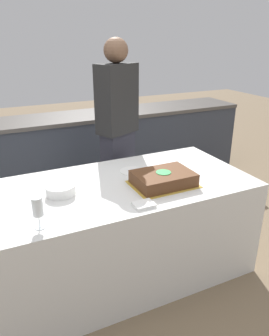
{
  "coord_description": "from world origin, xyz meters",
  "views": [
    {
      "loc": [
        -0.77,
        -1.96,
        1.75
      ],
      "look_at": [
        0.16,
        0.0,
        0.86
      ],
      "focal_mm": 35.0,
      "sensor_mm": 36.0,
      "label": 1
    }
  ],
  "objects": [
    {
      "name": "ground_plane",
      "position": [
        0.0,
        0.0,
        0.0
      ],
      "size": [
        14.0,
        14.0,
        0.0
      ],
      "primitive_type": "plane",
      "color": "#7A664C"
    },
    {
      "name": "back_counter",
      "position": [
        0.0,
        1.54,
        0.46
      ],
      "size": [
        4.4,
        0.58,
        0.92
      ],
      "color": "#333842",
      "rests_on": "ground_plane"
    },
    {
      "name": "dining_table",
      "position": [
        0.0,
        0.0,
        0.38
      ],
      "size": [
        1.99,
        0.93,
        0.76
      ],
      "color": "silver",
      "rests_on": "ground_plane"
    },
    {
      "name": "cake",
      "position": [
        0.31,
        -0.15,
        0.81
      ],
      "size": [
        0.45,
        0.33,
        0.1
      ],
      "color": "gold",
      "rests_on": "dining_table"
    },
    {
      "name": "plate_stack",
      "position": [
        -0.38,
        0.01,
        0.8
      ],
      "size": [
        0.2,
        0.2,
        0.07
      ],
      "color": "white",
      "rests_on": "dining_table"
    },
    {
      "name": "wine_glass",
      "position": [
        -0.58,
        -0.34,
        0.89
      ],
      "size": [
        0.06,
        0.06,
        0.19
      ],
      "color": "white",
      "rests_on": "dining_table"
    },
    {
      "name": "side_plate_near_cake",
      "position": [
        0.21,
        0.17,
        0.77
      ],
      "size": [
        0.19,
        0.19,
        0.0
      ],
      "color": "white",
      "rests_on": "dining_table"
    },
    {
      "name": "utensil_pile",
      "position": [
        0.04,
        -0.37,
        0.77
      ],
      "size": [
        0.13,
        0.1,
        0.02
      ],
      "color": "white",
      "rests_on": "dining_table"
    },
    {
      "name": "person_cutting_cake",
      "position": [
        0.31,
        0.68,
        0.91
      ],
      "size": [
        0.41,
        0.33,
        1.73
      ],
      "rotation": [
        0.0,
        0.0,
        -2.72
      ],
      "color": "#282833",
      "rests_on": "ground_plane"
    }
  ]
}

